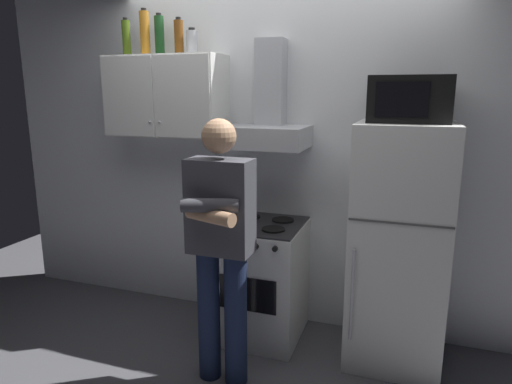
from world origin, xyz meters
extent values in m
plane|color=#4C4C51|center=(0.00, 0.00, 0.00)|extent=(7.00, 7.00, 0.00)
cube|color=white|center=(0.00, 0.60, 1.35)|extent=(4.80, 0.10, 2.70)
cube|color=white|center=(-0.85, 0.38, 1.75)|extent=(0.90, 0.34, 0.60)
cube|color=white|center=(-1.07, 0.20, 1.75)|extent=(0.43, 0.01, 0.58)
cube|color=white|center=(-0.62, 0.20, 1.75)|extent=(0.43, 0.01, 0.58)
sphere|color=#B2B2B7|center=(-0.89, 0.19, 1.57)|extent=(0.02, 0.02, 0.02)
sphere|color=#B2B2B7|center=(-0.81, 0.19, 1.57)|extent=(0.02, 0.02, 0.02)
cube|color=white|center=(-0.05, 0.25, 0.42)|extent=(0.60, 0.60, 0.85)
cube|color=black|center=(-0.05, 0.25, 0.86)|extent=(0.59, 0.59, 0.01)
cube|color=black|center=(-0.05, -0.05, 0.45)|extent=(0.42, 0.01, 0.24)
cylinder|color=black|center=(-0.18, 0.13, 0.87)|extent=(0.16, 0.16, 0.01)
cylinder|color=black|center=(0.08, 0.13, 0.87)|extent=(0.16, 0.16, 0.01)
cylinder|color=black|center=(-0.18, 0.37, 0.87)|extent=(0.16, 0.16, 0.01)
cylinder|color=black|center=(0.08, 0.37, 0.87)|extent=(0.16, 0.16, 0.01)
cylinder|color=black|center=(-0.25, -0.06, 0.80)|extent=(0.04, 0.02, 0.04)
cylinder|color=black|center=(-0.12, -0.06, 0.80)|extent=(0.04, 0.02, 0.04)
cylinder|color=black|center=(0.02, -0.06, 0.80)|extent=(0.04, 0.02, 0.04)
cylinder|color=black|center=(0.15, -0.06, 0.80)|extent=(0.04, 0.02, 0.04)
cube|color=#B7BABF|center=(-0.05, 0.33, 1.47)|extent=(0.60, 0.44, 0.15)
cube|color=#B7BABF|center=(-0.05, 0.47, 1.85)|extent=(0.20, 0.16, 0.60)
cube|color=white|center=(0.90, 0.25, 0.80)|extent=(0.60, 0.60, 1.60)
cube|color=#4C4C4C|center=(0.90, -0.05, 1.04)|extent=(0.59, 0.01, 0.01)
cylinder|color=silver|center=(0.65, -0.06, 0.56)|extent=(0.02, 0.02, 0.60)
cube|color=black|center=(0.90, 0.27, 1.74)|extent=(0.48, 0.36, 0.28)
cube|color=black|center=(0.86, 0.09, 1.74)|extent=(0.30, 0.01, 0.20)
cylinder|color=#192342|center=(-0.19, -0.35, 0.42)|extent=(0.14, 0.14, 0.85)
cylinder|color=#192342|center=(-0.01, -0.35, 0.42)|extent=(0.14, 0.14, 0.85)
cube|color=#3F3F47|center=(-0.10, -0.35, 1.13)|extent=(0.38, 0.20, 0.56)
cylinder|color=#3F3F47|center=(-0.10, -0.49, 1.17)|extent=(0.33, 0.17, 0.08)
cylinder|color=tan|center=(-0.10, -0.49, 1.11)|extent=(0.33, 0.17, 0.08)
sphere|color=tan|center=(-0.10, -0.35, 1.54)|extent=(0.20, 0.20, 0.20)
cylinder|color=#4C6B19|center=(-1.17, 0.37, 2.18)|extent=(0.06, 0.06, 0.26)
cylinder|color=black|center=(-1.17, 0.37, 2.32)|extent=(0.03, 0.03, 0.02)
cylinder|color=brown|center=(-0.71, 0.35, 2.17)|extent=(0.07, 0.07, 0.24)
cylinder|color=black|center=(-0.71, 0.35, 2.30)|extent=(0.04, 0.04, 0.02)
cylinder|color=#B7721E|center=(-0.99, 0.35, 2.21)|extent=(0.07, 0.07, 0.31)
cylinder|color=black|center=(-0.99, 0.35, 2.37)|extent=(0.04, 0.04, 0.02)
cylinder|color=#B2B5BA|center=(-0.62, 0.38, 2.13)|extent=(0.08, 0.08, 0.16)
cylinder|color=black|center=(-0.62, 0.38, 2.22)|extent=(0.05, 0.05, 0.02)
cylinder|color=#19471E|center=(-0.90, 0.40, 2.19)|extent=(0.07, 0.07, 0.28)
cylinder|color=black|center=(-0.90, 0.40, 2.34)|extent=(0.04, 0.04, 0.02)
camera|label=1|loc=(0.93, -2.67, 1.78)|focal=31.40mm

